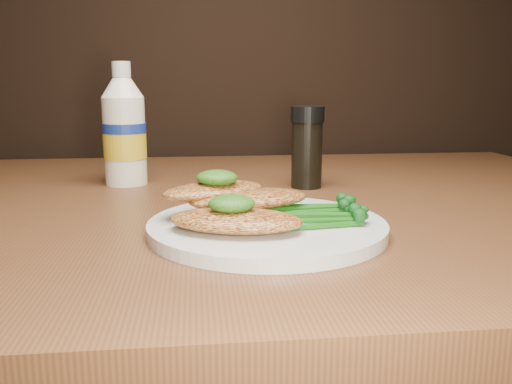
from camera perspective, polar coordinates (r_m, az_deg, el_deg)
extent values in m
cylinder|color=silver|center=(0.54, 1.18, -3.73)|extent=(0.24, 0.24, 0.01)
ellipsoid|color=#CB8640|center=(0.50, -2.16, -3.03)|extent=(0.14, 0.10, 0.02)
ellipsoid|color=#CB8640|center=(0.55, -0.75, -0.74)|extent=(0.14, 0.09, 0.02)
ellipsoid|color=#CB8640|center=(0.56, -4.49, 0.16)|extent=(0.13, 0.10, 0.02)
ellipsoid|color=#093407|center=(0.50, -2.60, -1.24)|extent=(0.05, 0.04, 0.02)
ellipsoid|color=#093407|center=(0.56, -4.17, 1.52)|extent=(0.05, 0.05, 0.02)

